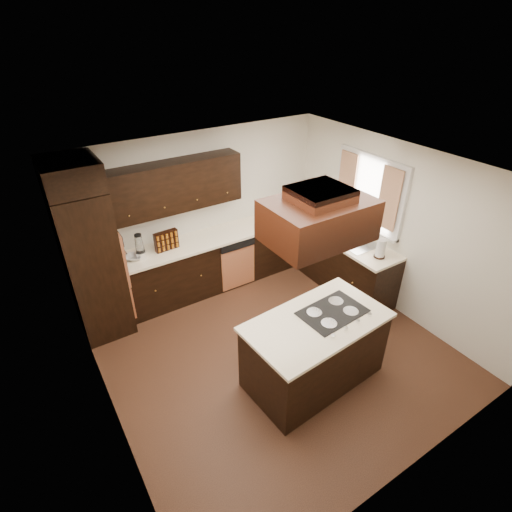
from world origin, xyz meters
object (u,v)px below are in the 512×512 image
at_px(range_hood, 318,220).
at_px(spice_rack, 166,241).
at_px(oven_column, 93,265).
at_px(island, 314,351).

distance_m(range_hood, spice_rack, 2.71).
bearing_deg(oven_column, island, -51.08).
bearing_deg(spice_rack, range_hood, -74.94).
height_order(island, range_hood, range_hood).
height_order(oven_column, island, oven_column).
relative_size(oven_column, island, 1.31).
bearing_deg(spice_rack, island, -75.04).
distance_m(island, spice_rack, 2.66).
xyz_separation_m(oven_column, range_hood, (1.88, -2.25, 1.10)).
bearing_deg(range_hood, spice_rack, 108.98).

